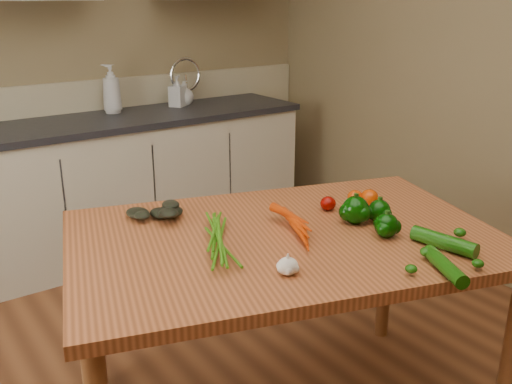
{
  "coord_description": "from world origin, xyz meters",
  "views": [
    {
      "loc": [
        -0.94,
        -1.23,
        1.63
      ],
      "look_at": [
        0.28,
        0.5,
        0.89
      ],
      "focal_mm": 40.0,
      "sensor_mm": 36.0,
      "label": 1
    }
  ],
  "objects_px": {
    "garlic_bulb": "(288,266)",
    "zucchini_b": "(445,266)",
    "soap_bottle_c": "(184,93)",
    "table": "(284,257)",
    "carrot_bunch": "(271,227)",
    "tomato_a": "(328,203)",
    "tomato_b": "(355,197)",
    "pepper_b": "(379,211)",
    "leafy_greens": "(155,209)",
    "zucchini_a": "(444,242)",
    "tomato_c": "(369,197)",
    "pepper_a": "(355,210)",
    "pepper_c": "(386,226)",
    "soap_bottle_a": "(111,89)",
    "soap_bottle_b": "(177,91)"
  },
  "relations": [
    {
      "from": "pepper_a",
      "to": "leafy_greens",
      "type": "bearing_deg",
      "value": 144.23
    },
    {
      "from": "pepper_c",
      "to": "soap_bottle_c",
      "type": "bearing_deg",
      "value": 79.31
    },
    {
      "from": "pepper_a",
      "to": "pepper_c",
      "type": "relative_size",
      "value": 1.2
    },
    {
      "from": "pepper_a",
      "to": "zucchini_a",
      "type": "bearing_deg",
      "value": -77.08
    },
    {
      "from": "pepper_b",
      "to": "table",
      "type": "bearing_deg",
      "value": 163.22
    },
    {
      "from": "leafy_greens",
      "to": "tomato_b",
      "type": "relative_size",
      "value": 3.37
    },
    {
      "from": "tomato_c",
      "to": "soap_bottle_a",
      "type": "bearing_deg",
      "value": 97.74
    },
    {
      "from": "table",
      "to": "carrot_bunch",
      "type": "bearing_deg",
      "value": -170.21
    },
    {
      "from": "carrot_bunch",
      "to": "soap_bottle_c",
      "type": "bearing_deg",
      "value": 86.74
    },
    {
      "from": "pepper_c",
      "to": "table",
      "type": "bearing_deg",
      "value": 141.23
    },
    {
      "from": "leafy_greens",
      "to": "pepper_b",
      "type": "xyz_separation_m",
      "value": [
        0.69,
        -0.48,
        -0.01
      ]
    },
    {
      "from": "table",
      "to": "soap_bottle_b",
      "type": "height_order",
      "value": "soap_bottle_b"
    },
    {
      "from": "tomato_b",
      "to": "table",
      "type": "bearing_deg",
      "value": -169.22
    },
    {
      "from": "carrot_bunch",
      "to": "pepper_c",
      "type": "distance_m",
      "value": 0.41
    },
    {
      "from": "soap_bottle_a",
      "to": "tomato_a",
      "type": "xyz_separation_m",
      "value": [
        0.1,
        -1.98,
        -0.21
      ]
    },
    {
      "from": "pepper_c",
      "to": "pepper_b",
      "type": "bearing_deg",
      "value": 53.35
    },
    {
      "from": "leafy_greens",
      "to": "pepper_c",
      "type": "xyz_separation_m",
      "value": [
        0.61,
        -0.6,
        -0.01
      ]
    },
    {
      "from": "soap_bottle_c",
      "to": "pepper_b",
      "type": "height_order",
      "value": "soap_bottle_c"
    },
    {
      "from": "table",
      "to": "soap_bottle_b",
      "type": "relative_size",
      "value": 8.29
    },
    {
      "from": "tomato_c",
      "to": "zucchini_a",
      "type": "xyz_separation_m",
      "value": [
        -0.11,
        -0.45,
        -0.01
      ]
    },
    {
      "from": "soap_bottle_a",
      "to": "tomato_c",
      "type": "relative_size",
      "value": 4.28
    },
    {
      "from": "garlic_bulb",
      "to": "zucchini_b",
      "type": "height_order",
      "value": "garlic_bulb"
    },
    {
      "from": "tomato_a",
      "to": "tomato_c",
      "type": "bearing_deg",
      "value": -16.99
    },
    {
      "from": "table",
      "to": "zucchini_b",
      "type": "height_order",
      "value": "zucchini_b"
    },
    {
      "from": "pepper_c",
      "to": "tomato_b",
      "type": "height_order",
      "value": "pepper_c"
    },
    {
      "from": "soap_bottle_c",
      "to": "garlic_bulb",
      "type": "height_order",
      "value": "soap_bottle_c"
    },
    {
      "from": "table",
      "to": "tomato_c",
      "type": "distance_m",
      "value": 0.48
    },
    {
      "from": "carrot_bunch",
      "to": "pepper_b",
      "type": "xyz_separation_m",
      "value": [
        0.42,
        -0.12,
        0.0
      ]
    },
    {
      "from": "table",
      "to": "pepper_c",
      "type": "distance_m",
      "value": 0.38
    },
    {
      "from": "soap_bottle_b",
      "to": "garlic_bulb",
      "type": "relative_size",
      "value": 3.22
    },
    {
      "from": "garlic_bulb",
      "to": "pepper_b",
      "type": "bearing_deg",
      "value": 14.49
    },
    {
      "from": "leafy_greens",
      "to": "soap_bottle_a",
      "type": "bearing_deg",
      "value": 73.07
    },
    {
      "from": "carrot_bunch",
      "to": "tomato_c",
      "type": "height_order",
      "value": "carrot_bunch"
    },
    {
      "from": "soap_bottle_c",
      "to": "zucchini_b",
      "type": "relative_size",
      "value": 0.74
    },
    {
      "from": "pepper_c",
      "to": "tomato_c",
      "type": "xyz_separation_m",
      "value": [
        0.19,
        0.26,
        -0.01
      ]
    },
    {
      "from": "garlic_bulb",
      "to": "tomato_a",
      "type": "distance_m",
      "value": 0.59
    },
    {
      "from": "tomato_b",
      "to": "garlic_bulb",
      "type": "bearing_deg",
      "value": -151.42
    },
    {
      "from": "table",
      "to": "soap_bottle_b",
      "type": "distance_m",
      "value": 2.15
    },
    {
      "from": "soap_bottle_c",
      "to": "leafy_greens",
      "type": "relative_size",
      "value": 0.75
    },
    {
      "from": "leafy_greens",
      "to": "tomato_c",
      "type": "height_order",
      "value": "leafy_greens"
    },
    {
      "from": "soap_bottle_c",
      "to": "pepper_b",
      "type": "bearing_deg",
      "value": 149.06
    },
    {
      "from": "soap_bottle_a",
      "to": "zucchini_a",
      "type": "height_order",
      "value": "soap_bottle_a"
    },
    {
      "from": "table",
      "to": "zucchini_a",
      "type": "bearing_deg",
      "value": -31.35
    },
    {
      "from": "pepper_a",
      "to": "tomato_c",
      "type": "distance_m",
      "value": 0.21
    },
    {
      "from": "pepper_b",
      "to": "tomato_c",
      "type": "height_order",
      "value": "pepper_b"
    },
    {
      "from": "tomato_a",
      "to": "zucchini_b",
      "type": "height_order",
      "value": "tomato_a"
    },
    {
      "from": "tomato_b",
      "to": "tomato_c",
      "type": "bearing_deg",
      "value": -49.84
    },
    {
      "from": "soap_bottle_c",
      "to": "carrot_bunch",
      "type": "bearing_deg",
      "value": 137.63
    },
    {
      "from": "leafy_greens",
      "to": "zucchini_a",
      "type": "height_order",
      "value": "leafy_greens"
    },
    {
      "from": "pepper_b",
      "to": "tomato_b",
      "type": "height_order",
      "value": "pepper_b"
    }
  ]
}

